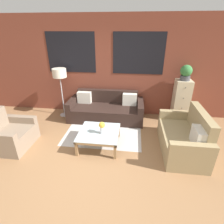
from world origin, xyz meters
name	(u,v)px	position (x,y,z in m)	size (l,w,h in m)	color
ground_plane	(86,163)	(0.00, 0.00, 0.00)	(16.00, 16.00, 0.00)	#8E6642
wall_back_brick	(105,67)	(0.00, 2.44, 1.41)	(8.40, 0.09, 2.80)	brown
rug	(104,131)	(0.15, 1.20, 0.00)	(1.90, 1.48, 0.00)	#BCB7B2
couch_dark	(106,110)	(0.10, 1.95, 0.28)	(2.12, 0.88, 0.78)	black
settee_vintage	(184,138)	(1.99, 0.66, 0.31)	(0.80, 1.49, 0.92)	#99845B
armchair_corner	(10,135)	(-1.82, 0.36, 0.28)	(0.80, 0.90, 0.84)	#84705B
coffee_table	(99,134)	(0.15, 0.60, 0.31)	(0.88, 0.88, 0.36)	silver
floor_lamp	(60,75)	(-1.20, 2.00, 1.23)	(0.38, 0.38, 1.42)	#B2B2B7
drawer_cabinet	(181,101)	(2.21, 2.16, 0.58)	(0.42, 0.42, 1.17)	#C6B793
potted_plant	(186,72)	(2.21, 2.16, 1.38)	(0.30, 0.30, 0.41)	#47474C
flower_vase	(102,127)	(0.23, 0.55, 0.53)	(0.14, 0.14, 0.27)	silver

